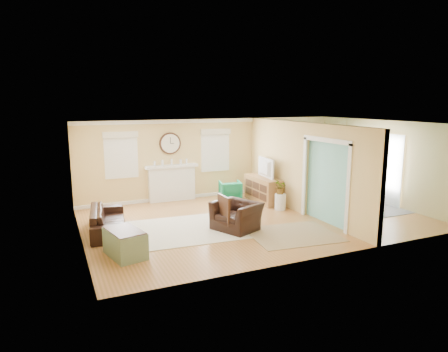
{
  "coord_description": "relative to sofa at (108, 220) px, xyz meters",
  "views": [
    {
      "loc": [
        -5.03,
        -9.3,
        3.18
      ],
      "look_at": [
        -0.8,
        0.3,
        1.2
      ],
      "focal_mm": 32.0,
      "sensor_mm": 36.0,
      "label": 1
    }
  ],
  "objects": [
    {
      "name": "french_doors",
      "position": [
        8.3,
        -0.47,
        0.8
      ],
      "size": [
        0.06,
        1.7,
        2.2
      ],
      "color": "white",
      "rests_on": "ground"
    },
    {
      "name": "ceiling",
      "position": [
        3.84,
        -0.47,
        2.3
      ],
      "size": [
        9.0,
        6.0,
        0.02
      ],
      "primitive_type": "cube",
      "color": "white",
      "rests_on": "wall_back"
    },
    {
      "name": "rug_grey",
      "position": [
        7.15,
        -0.23,
        -0.3
      ],
      "size": [
        2.61,
        3.27,
        0.01
      ],
      "primitive_type": "cube",
      "color": "slate",
      "rests_on": "floor"
    },
    {
      "name": "rug_jute",
      "position": [
        4.05,
        -2.02,
        -0.3
      ],
      "size": [
        2.22,
        1.89,
        0.01
      ],
      "primitive_type": "cube",
      "rotation": [
        0.0,
        0.0,
        -0.11
      ],
      "color": "#9E8A63",
      "rests_on": "floor"
    },
    {
      "name": "dining_chair_w",
      "position": [
        6.44,
        -0.3,
        0.2
      ],
      "size": [
        0.48,
        0.48,
        0.86
      ],
      "color": "white",
      "rests_on": "floor"
    },
    {
      "name": "partition",
      "position": [
        5.35,
        -0.18,
        1.05
      ],
      "size": [
        0.17,
        6.0,
        2.6
      ],
      "color": "#E2BB77",
      "rests_on": "ground"
    },
    {
      "name": "sofa",
      "position": [
        0.0,
        0.0,
        0.0
      ],
      "size": [
        1.07,
        2.16,
        0.61
      ],
      "primitive_type": "imported",
      "rotation": [
        0.0,
        0.0,
        1.44
      ],
      "color": "black",
      "rests_on": "floor"
    },
    {
      "name": "wall_clock",
      "position": [
        2.34,
        2.5,
        1.55
      ],
      "size": [
        0.7,
        0.07,
        0.7
      ],
      "color": "#402619",
      "rests_on": "wall_back"
    },
    {
      "name": "wall_back",
      "position": [
        3.84,
        2.53,
        1.0
      ],
      "size": [
        9.0,
        0.02,
        2.6
      ],
      "primitive_type": "cube",
      "color": "#E2BB77",
      "rests_on": "ground"
    },
    {
      "name": "pendant",
      "position": [
        6.84,
        -0.47,
        1.9
      ],
      "size": [
        0.3,
        0.3,
        0.55
      ],
      "color": "gold",
      "rests_on": "ceiling"
    },
    {
      "name": "floor",
      "position": [
        3.84,
        -0.47,
        -0.3
      ],
      "size": [
        9.0,
        9.0,
        0.0
      ],
      "primitive_type": "plane",
      "color": "olive",
      "rests_on": "ground"
    },
    {
      "name": "garden_stool",
      "position": [
        4.95,
        0.04,
        -0.06
      ],
      "size": [
        0.32,
        0.32,
        0.48
      ],
      "primitive_type": "cylinder",
      "color": "white",
      "rests_on": "floor"
    },
    {
      "name": "green_chair",
      "position": [
        4.1,
        1.72,
        0.01
      ],
      "size": [
        0.81,
        0.82,
        0.62
      ],
      "primitive_type": "imported",
      "rotation": [
        0.0,
        0.0,
        2.91
      ],
      "color": "#19805A",
      "rests_on": "floor"
    },
    {
      "name": "dining_chair_e",
      "position": [
        7.78,
        -0.32,
        0.28
      ],
      "size": [
        0.49,
        0.49,
        0.99
      ],
      "color": "slate",
      "rests_on": "floor"
    },
    {
      "name": "wall_right",
      "position": [
        8.34,
        -0.47,
        1.0
      ],
      "size": [
        0.02,
        6.0,
        2.6
      ],
      "primitive_type": "cube",
      "color": "#E2BB77",
      "rests_on": "ground"
    },
    {
      "name": "dining_chair_n",
      "position": [
        7.14,
        0.92,
        0.23
      ],
      "size": [
        0.45,
        0.45,
        0.9
      ],
      "color": "slate",
      "rests_on": "floor"
    },
    {
      "name": "potted_plant",
      "position": [
        4.95,
        0.04,
        0.39
      ],
      "size": [
        0.42,
        0.46,
        0.44
      ],
      "primitive_type": "imported",
      "rotation": [
        0.0,
        0.0,
        4.51
      ],
      "color": "#337F33",
      "rests_on": "garden_stool"
    },
    {
      "name": "dining_table",
      "position": [
        7.15,
        -0.23,
        0.04
      ],
      "size": [
        1.54,
        2.17,
        0.69
      ],
      "primitive_type": "imported",
      "rotation": [
        0.0,
        0.0,
        1.82
      ],
      "color": "#402619",
      "rests_on": "floor"
    },
    {
      "name": "trunk",
      "position": [
        0.1,
        -1.75,
        -0.02
      ],
      "size": [
        0.81,
        1.1,
        0.57
      ],
      "color": "gray",
      "rests_on": "floor"
    },
    {
      "name": "window_right",
      "position": [
        3.89,
        2.49,
        1.36
      ],
      "size": [
        1.05,
        0.13,
        1.42
      ],
      "color": "white",
      "rests_on": "wall_back"
    },
    {
      "name": "eames_chair",
      "position": [
        2.98,
        -1.09,
        0.05
      ],
      "size": [
        1.3,
        1.37,
        0.7
      ],
      "primitive_type": "imported",
      "rotation": [
        0.0,
        0.0,
        -1.14
      ],
      "color": "black",
      "rests_on": "floor"
    },
    {
      "name": "tv",
      "position": [
        4.94,
        1.09,
        0.8
      ],
      "size": [
        0.23,
        1.08,
        0.61
      ],
      "primitive_type": "imported",
      "rotation": [
        0.0,
        0.0,
        1.49
      ],
      "color": "black",
      "rests_on": "credenza"
    },
    {
      "name": "dining_chair_s",
      "position": [
        7.18,
        -1.37,
        0.24
      ],
      "size": [
        0.5,
        0.5,
        0.93
      ],
      "color": "slate",
      "rests_on": "floor"
    },
    {
      "name": "fireplace",
      "position": [
        2.34,
        2.41,
        0.29
      ],
      "size": [
        1.7,
        0.3,
        1.17
      ],
      "color": "white",
      "rests_on": "ground"
    },
    {
      "name": "credenza",
      "position": [
        4.95,
        1.09,
        0.1
      ],
      "size": [
        0.54,
        1.59,
        0.8
      ],
      "color": "#A37846",
      "rests_on": "floor"
    },
    {
      "name": "wall_front",
      "position": [
        3.84,
        -3.47,
        1.0
      ],
      "size": [
        9.0,
        0.02,
        2.6
      ],
      "primitive_type": "cube",
      "color": "#E2BB77",
      "rests_on": "ground"
    },
    {
      "name": "rug_cream",
      "position": [
        1.75,
        -0.62,
        -0.3
      ],
      "size": [
        2.86,
        2.52,
        0.01
      ],
      "primitive_type": "cube",
      "rotation": [
        0.0,
        0.0,
        -0.06
      ],
      "color": "beige",
      "rests_on": "floor"
    },
    {
      "name": "window_left",
      "position": [
        0.79,
        2.49,
        1.36
      ],
      "size": [
        1.05,
        0.13,
        1.42
      ],
      "color": "white",
      "rests_on": "wall_back"
    },
    {
      "name": "wall_left",
      "position": [
        -0.66,
        -0.47,
        1.0
      ],
      "size": [
        0.02,
        6.0,
        2.6
      ],
      "primitive_type": "cube",
      "color": "#E2BB77",
      "rests_on": "ground"
    }
  ]
}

